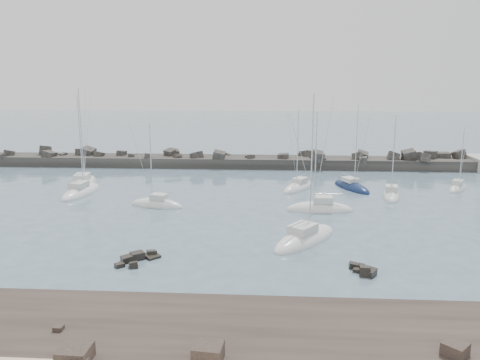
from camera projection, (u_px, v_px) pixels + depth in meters
name	position (u px, v px, depth m)	size (l,w,h in m)	color
ground	(203.00, 230.00, 50.49)	(400.00, 400.00, 0.00)	#496272
rock_shelf	(148.00, 341.00, 29.02)	(140.00, 12.29, 2.09)	black
rock_cluster_near	(139.00, 259.00, 42.09)	(3.64, 3.89, 1.15)	black
rock_cluster_far	(364.00, 271.00, 39.11)	(2.16, 2.67, 1.23)	black
breakwater	(191.00, 164.00, 87.95)	(115.00, 7.65, 5.24)	#2A2825
sailboat_1	(84.00, 185.00, 71.58)	(4.43, 10.42, 15.98)	silver
sailboat_3	(81.00, 193.00, 66.46)	(4.10, 9.81, 15.07)	silver
sailboat_4	(157.00, 205.00, 59.93)	(7.48, 3.85, 11.55)	silver
sailboat_5	(299.00, 188.00, 69.45)	(6.34, 8.01, 12.65)	silver
sailboat_6	(305.00, 240.00, 46.94)	(8.39, 9.89, 15.76)	silver
sailboat_7	(351.00, 188.00, 69.74)	(5.77, 8.88, 13.43)	#0F1E42
sailboat_8	(319.00, 210.00, 57.80)	(8.27, 2.63, 13.28)	silver
sailboat_9	(391.00, 196.00, 64.83)	(3.95, 7.91, 12.17)	silver
sailboat_11	(458.00, 189.00, 69.07)	(5.07, 6.11, 9.95)	silver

